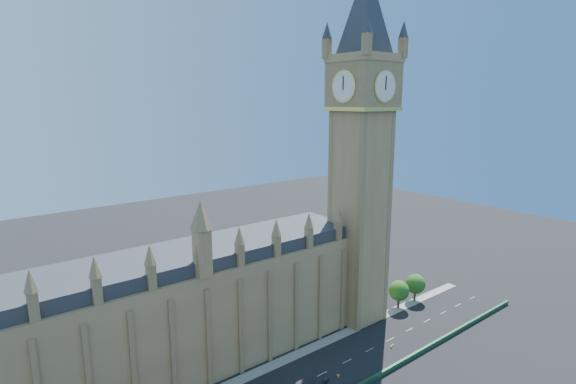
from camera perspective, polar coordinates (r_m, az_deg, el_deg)
palace_westminster at (r=103.31m, az=-20.60°, el=-16.14°), size 120.00×20.00×28.00m
elizabeth_tower at (r=119.97m, az=9.39°, el=8.51°), size 20.59×20.59×105.00m
kerb_north at (r=109.60m, az=-4.27°, el=-22.00°), size 160.00×3.00×0.16m
tree_east_near at (r=139.62m, az=13.94°, el=-11.99°), size 6.00×6.00×8.50m
tree_east_far at (r=145.62m, az=15.91°, el=-11.08°), size 6.00×6.00×8.50m
car_grey at (r=106.23m, az=4.08°, el=-22.79°), size 4.36×1.98×1.45m
cone_a at (r=108.78m, az=6.44°, el=-22.18°), size 0.55×0.55×0.67m
cone_b at (r=108.95m, az=6.33°, el=-22.12°), size 0.43×0.43×0.64m
cone_c at (r=121.13m, az=12.99°, el=-18.59°), size 0.56×0.56×0.77m
cone_d at (r=121.95m, az=13.18°, el=-18.41°), size 0.50×0.50×0.63m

